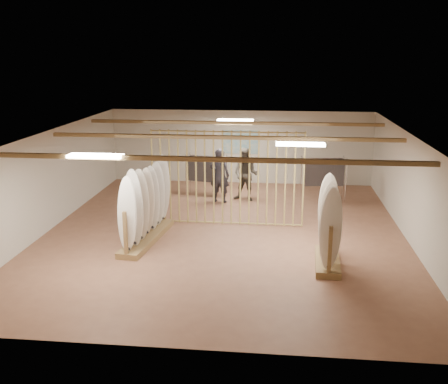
# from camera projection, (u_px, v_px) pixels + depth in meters

# --- Properties ---
(floor) EXTENTS (12.00, 12.00, 0.00)m
(floor) POSITION_uv_depth(u_px,v_px,m) (224.00, 233.00, 14.74)
(floor) COLOR #8C5C43
(floor) RESTS_ON ground
(ceiling) EXTENTS (12.00, 12.00, 0.00)m
(ceiling) POSITION_uv_depth(u_px,v_px,m) (224.00, 134.00, 14.02)
(ceiling) COLOR gray
(ceiling) RESTS_ON ground
(wall_back) EXTENTS (12.00, 0.00, 12.00)m
(wall_back) POSITION_uv_depth(u_px,v_px,m) (241.00, 147.00, 20.14)
(wall_back) COLOR beige
(wall_back) RESTS_ON ground
(wall_front) EXTENTS (12.00, 0.00, 12.00)m
(wall_front) POSITION_uv_depth(u_px,v_px,m) (185.00, 274.00, 8.62)
(wall_front) COLOR beige
(wall_front) RESTS_ON ground
(wall_left) EXTENTS (0.00, 12.00, 12.00)m
(wall_left) POSITION_uv_depth(u_px,v_px,m) (50.00, 180.00, 14.90)
(wall_left) COLOR beige
(wall_left) RESTS_ON ground
(wall_right) EXTENTS (0.00, 12.00, 12.00)m
(wall_right) POSITION_uv_depth(u_px,v_px,m) (411.00, 190.00, 13.86)
(wall_right) COLOR beige
(wall_right) RESTS_ON ground
(ceiling_slats) EXTENTS (9.50, 6.12, 0.10)m
(ceiling_slats) POSITION_uv_depth(u_px,v_px,m) (224.00, 137.00, 14.04)
(ceiling_slats) COLOR olive
(ceiling_slats) RESTS_ON ground
(light_panels) EXTENTS (1.20, 0.35, 0.06)m
(light_panels) POSITION_uv_depth(u_px,v_px,m) (224.00, 137.00, 14.04)
(light_panels) COLOR white
(light_panels) RESTS_ON ground
(bamboo_partition) EXTENTS (4.45, 0.05, 2.78)m
(bamboo_partition) POSITION_uv_depth(u_px,v_px,m) (227.00, 178.00, 15.15)
(bamboo_partition) COLOR tan
(bamboo_partition) RESTS_ON ground
(poster) EXTENTS (1.40, 0.03, 0.90)m
(poster) POSITION_uv_depth(u_px,v_px,m) (241.00, 142.00, 20.07)
(poster) COLOR teal
(poster) RESTS_ON ground
(rack_left) EXTENTS (0.89, 3.00, 2.07)m
(rack_left) POSITION_uv_depth(u_px,v_px,m) (146.00, 215.00, 14.01)
(rack_left) COLOR olive
(rack_left) RESTS_ON floor
(rack_right) EXTENTS (0.66, 1.81, 2.08)m
(rack_right) POSITION_uv_depth(u_px,v_px,m) (329.00, 237.00, 12.38)
(rack_right) COLOR olive
(rack_right) RESTS_ON floor
(clothing_rack_a) EXTENTS (1.36, 0.63, 1.48)m
(clothing_rack_a) POSITION_uv_depth(u_px,v_px,m) (206.00, 169.00, 18.35)
(clothing_rack_a) COLOR silver
(clothing_rack_a) RESTS_ON floor
(clothing_rack_b) EXTENTS (1.43, 0.55, 1.54)m
(clothing_rack_b) POSITION_uv_depth(u_px,v_px,m) (324.00, 172.00, 17.68)
(clothing_rack_b) COLOR silver
(clothing_rack_b) RESTS_ON floor
(shopper_a) EXTENTS (0.84, 0.64, 2.10)m
(shopper_a) POSITION_uv_depth(u_px,v_px,m) (220.00, 172.00, 17.55)
(shopper_a) COLOR #25242B
(shopper_a) RESTS_ON floor
(shopper_b) EXTENTS (1.15, 0.99, 2.05)m
(shopper_b) POSITION_uv_depth(u_px,v_px,m) (246.00, 171.00, 17.76)
(shopper_b) COLOR #342F28
(shopper_b) RESTS_ON floor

